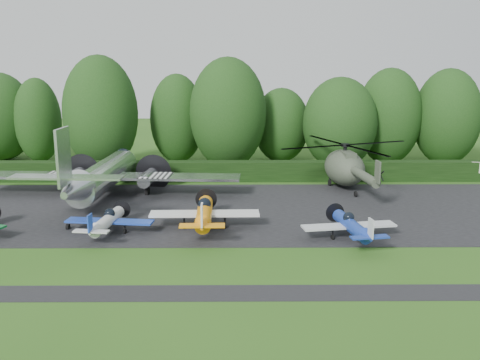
{
  "coord_description": "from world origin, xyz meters",
  "views": [
    {
      "loc": [
        5.64,
        -32.31,
        12.13
      ],
      "look_at": [
        5.97,
        10.24,
        2.5
      ],
      "focal_mm": 40.0,
      "sensor_mm": 36.0,
      "label": 1
    }
  ],
  "objects_px": {
    "light_plane_blue": "(351,225)",
    "helicopter": "(345,164)",
    "transport_plane": "(103,175)",
    "light_plane_orange": "(204,213)",
    "light_plane_white": "(107,221)"
  },
  "relations": [
    {
      "from": "light_plane_blue",
      "to": "helicopter",
      "type": "distance_m",
      "value": 15.4
    },
    {
      "from": "light_plane_blue",
      "to": "transport_plane",
      "type": "bearing_deg",
      "value": 159.22
    },
    {
      "from": "light_plane_orange",
      "to": "transport_plane",
      "type": "bearing_deg",
      "value": 137.6
    },
    {
      "from": "transport_plane",
      "to": "light_plane_white",
      "type": "bearing_deg",
      "value": -78.69
    },
    {
      "from": "light_plane_orange",
      "to": "light_plane_blue",
      "type": "relative_size",
      "value": 1.22
    },
    {
      "from": "light_plane_white",
      "to": "transport_plane",
      "type": "bearing_deg",
      "value": 97.94
    },
    {
      "from": "transport_plane",
      "to": "light_plane_blue",
      "type": "relative_size",
      "value": 3.48
    },
    {
      "from": "transport_plane",
      "to": "light_plane_orange",
      "type": "distance_m",
      "value": 13.02
    },
    {
      "from": "light_plane_white",
      "to": "helicopter",
      "type": "xyz_separation_m",
      "value": [
        19.47,
        13.79,
        1.32
      ]
    },
    {
      "from": "light_plane_blue",
      "to": "helicopter",
      "type": "xyz_separation_m",
      "value": [
        2.5,
        15.14,
        1.27
      ]
    },
    {
      "from": "light_plane_white",
      "to": "light_plane_orange",
      "type": "xyz_separation_m",
      "value": [
        6.79,
        0.95,
        0.28
      ]
    },
    {
      "from": "light_plane_white",
      "to": "light_plane_blue",
      "type": "xyz_separation_m",
      "value": [
        16.97,
        -1.36,
        0.05
      ]
    },
    {
      "from": "light_plane_blue",
      "to": "helicopter",
      "type": "height_order",
      "value": "helicopter"
    },
    {
      "from": "transport_plane",
      "to": "helicopter",
      "type": "bearing_deg",
      "value": 6.48
    },
    {
      "from": "light_plane_blue",
      "to": "light_plane_orange",
      "type": "bearing_deg",
      "value": 176.35
    }
  ]
}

